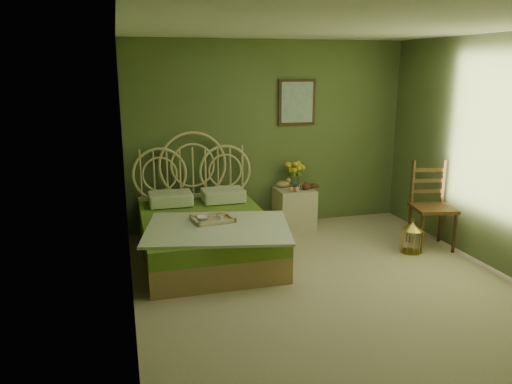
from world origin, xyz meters
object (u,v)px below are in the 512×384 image
object	(u,v)px
bed	(206,232)
birdcage	(412,238)
nightstand	(294,203)
chair	(429,200)

from	to	relation	value
bed	birdcage	xyz separation A→B (m)	(2.46, -0.55, -0.11)
nightstand	birdcage	xyz separation A→B (m)	(1.05, -1.36, -0.16)
nightstand	chair	bearing A→B (deg)	-40.03
bed	nightstand	size ratio (longest dim) A/B	2.25
nightstand	chair	xyz separation A→B (m)	(1.39, -1.17, 0.25)
bed	chair	size ratio (longest dim) A/B	2.05
birdcage	chair	bearing A→B (deg)	29.45
bed	nightstand	world-z (taller)	bed
birdcage	bed	bearing A→B (deg)	167.32
nightstand	birdcage	world-z (taller)	nightstand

